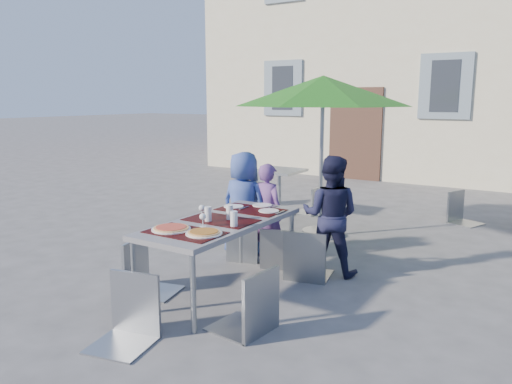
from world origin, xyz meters
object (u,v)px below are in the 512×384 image
Objects in this scene: dining_table at (221,225)px; chair_0 at (244,220)px; pizza_near_right at (204,233)px; chair_1 at (279,224)px; chair_5 at (126,269)px; child_1 at (268,211)px; child_2 at (330,215)px; bg_chair_l_1 at (463,188)px; pizza_near_left at (171,228)px; chair_4 at (251,262)px; cafe_table_0 at (279,183)px; chair_3 at (144,234)px; bg_chair_l_0 at (258,172)px; patio_umbrella at (323,92)px; chair_2 at (308,224)px; child_0 at (244,204)px; bg_chair_r_0 at (312,184)px.

dining_table is 1.04m from chair_0.
pizza_near_right is 1.59m from chair_0.
chair_0 is at bearing 110.55° from dining_table.
chair_5 is at bearing -93.67° from chair_1.
child_1 is at bearing 101.60° from pizza_near_right.
child_2 is 1.08m from chair_0.
bg_chair_l_1 is (1.55, 5.59, -0.05)m from chair_5.
chair_1 is 0.94× the size of bg_chair_l_1.
pizza_near_left is 0.41× the size of chair_0.
cafe_table_0 is at bearing 116.37° from chair_4.
pizza_near_left is at bearing 177.17° from chair_4.
chair_1 is at bearing 60.35° from chair_3.
dining_table is 4.15m from bg_chair_l_0.
child_1 is at bearing -95.53° from patio_umbrella.
cafe_table_0 is at bearing 109.88° from pizza_near_right.
pizza_near_right is 0.13× the size of patio_umbrella.
chair_5 is at bearing -106.51° from chair_2.
bg_chair_l_0 is at bearing 111.81° from pizza_near_left.
chair_4 is (1.10, -1.55, 0.11)m from chair_0.
dining_table is at bearing -126.16° from chair_2.
chair_1 is at bearing -60.74° from cafe_table_0.
child_2 is at bearing -45.53° from bg_chair_l_0.
bg_chair_l_0 reaches higher than chair_5.
child_1 is 1.52× the size of cafe_table_0.
cafe_table_0 is (-0.83, 2.33, 0.03)m from chair_0.
pizza_near_left is 1.71m from child_0.
chair_1 is at bearing 151.87° from child_1.
chair_4 is at bearing 125.90° from child_0.
pizza_near_left is 3.24m from patio_umbrella.
chair_2 is at bearing 96.83° from chair_4.
pizza_near_left is 0.41× the size of bg_chair_r_0.
dining_table is 5.12× the size of pizza_near_left.
chair_2 is at bearing 73.49° from chair_5.
bg_chair_r_0 is 2.38m from bg_chair_l_1.
dining_table is 0.79m from chair_3.
chair_3 reaches higher than cafe_table_0.
chair_2 is 1.20× the size of bg_chair_r_0.
child_0 is 1.27× the size of chair_5.
bg_chair_l_1 is (1.88, 3.39, 0.05)m from chair_0.
chair_4 is at bearing -7.84° from chair_3.
chair_5 is 0.42× the size of patio_umbrella.
pizza_near_left is at bearing -82.58° from chair_0.
pizza_near_left is 4.59m from bg_chair_l_0.
patio_umbrella reaches higher than chair_1.
chair_4 is at bearing -39.00° from dining_table.
pizza_near_right is 0.25× the size of child_0.
child_1 is at bearing 141.36° from chair_1.
child_0 is 3.79m from bg_chair_l_1.
chair_1 is (0.47, 0.01, 0.01)m from chair_0.
pizza_near_right is 0.28× the size of child_1.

